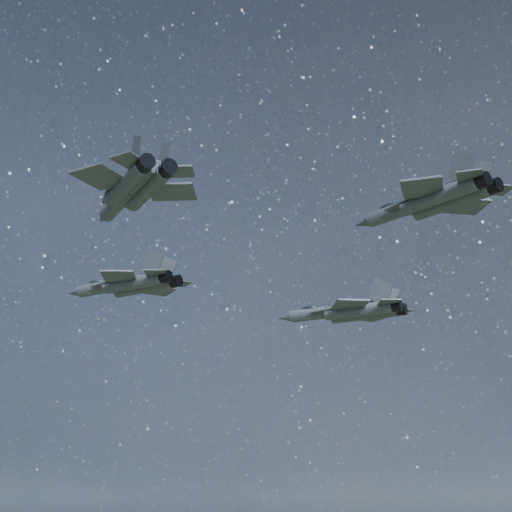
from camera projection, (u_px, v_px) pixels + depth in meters
The scene contains 4 objects.
jet_lead at pixel (130, 284), 91.33m from camera, with size 18.92×13.13×4.75m.
jet_left at pixel (351, 311), 95.71m from camera, with size 19.40×13.36×4.87m.
jet_right at pixel (133, 188), 62.55m from camera, with size 16.55×10.91×4.24m.
jet_slot at pixel (433, 200), 69.49m from camera, with size 17.64×12.17×4.43m.
Camera 1 is at (44.31, -55.49, 134.19)m, focal length 50.00 mm.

